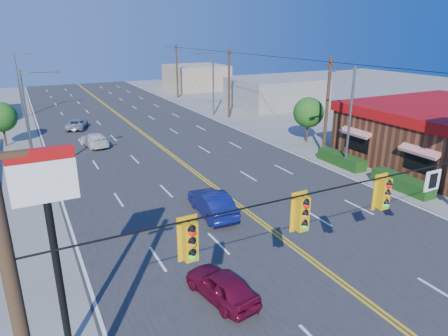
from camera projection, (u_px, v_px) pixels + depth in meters
name	position (u px, v px, depth m)	size (l,w,h in m)	color
ground	(387.00, 319.00, 15.24)	(160.00, 160.00, 0.00)	gray
road	(188.00, 167.00, 32.05)	(20.00, 120.00, 0.06)	#2D2D30
signal_span	(404.00, 202.00, 13.60)	(24.32, 0.34, 9.00)	#47301E
kfc	(446.00, 133.00, 33.17)	(16.30, 12.40, 4.70)	brown
pizza_hut_sign	(49.00, 212.00, 12.16)	(1.90, 0.30, 6.85)	black
streetlight_se	(348.00, 113.00, 30.22)	(2.55, 0.25, 8.00)	gray
streetlight_ne	(212.00, 80.00, 50.39)	(2.55, 0.25, 8.00)	gray
streetlight_sw	(30.00, 121.00, 27.60)	(2.55, 0.25, 8.00)	gray
streetlight_nw	(20.00, 81.00, 49.45)	(2.55, 0.25, 8.00)	gray
utility_pole_near	(327.00, 107.00, 34.29)	(0.28, 0.28, 8.40)	#47301E
utility_pole_mid	(229.00, 84.00, 49.42)	(0.28, 0.28, 8.40)	#47301E
utility_pole_far	(177.00, 71.00, 64.55)	(0.28, 0.28, 8.40)	#47301E
tree_kfc_rear	(308.00, 113.00, 38.63)	(2.94, 2.94, 4.41)	#47301E
tree_west	(1.00, 117.00, 37.29)	(2.80, 2.80, 4.20)	#47301E
bld_east_mid	(276.00, 92.00, 57.74)	(12.00, 10.00, 4.00)	gray
bld_east_far	(196.00, 77.00, 74.87)	(10.00, 10.00, 4.40)	tan
car_magenta	(222.00, 286.00, 16.16)	(1.46, 3.63, 1.24)	maroon
car_blue	(212.00, 204.00, 23.58)	(1.57, 4.49, 1.48)	#0F1659
car_white	(95.00, 140.00, 37.76)	(1.76, 4.33, 1.26)	silver
car_silver	(77.00, 124.00, 44.43)	(1.89, 4.09, 1.14)	#BABBC0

